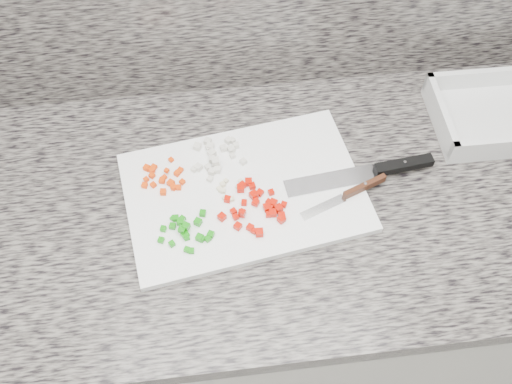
% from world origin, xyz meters
% --- Properties ---
extents(cabinet, '(3.92, 0.62, 0.86)m').
position_xyz_m(cabinet, '(0.00, 1.44, 0.43)').
color(cabinet, silver).
rests_on(cabinet, ground).
extents(countertop, '(3.96, 0.64, 0.04)m').
position_xyz_m(countertop, '(0.00, 1.44, 0.88)').
color(countertop, '#656059').
rests_on(countertop, cabinet).
extents(cutting_board, '(0.48, 0.36, 0.01)m').
position_xyz_m(cutting_board, '(-0.01, 1.45, 0.91)').
color(cutting_board, white).
rests_on(cutting_board, countertop).
extents(carrot_pile, '(0.08, 0.09, 0.02)m').
position_xyz_m(carrot_pile, '(-0.17, 1.49, 0.92)').
color(carrot_pile, '#E53B04').
rests_on(carrot_pile, cutting_board).
extents(onion_pile, '(0.11, 0.11, 0.02)m').
position_xyz_m(onion_pile, '(-0.06, 1.53, 0.92)').
color(onion_pile, beige).
rests_on(onion_pile, cutting_board).
extents(green_pepper_pile, '(0.10, 0.09, 0.02)m').
position_xyz_m(green_pepper_pile, '(-0.12, 1.37, 0.92)').
color(green_pepper_pile, '#11820B').
rests_on(green_pepper_pile, cutting_board).
extents(red_pepper_pile, '(0.13, 0.13, 0.02)m').
position_xyz_m(red_pepper_pile, '(0.00, 1.41, 0.92)').
color(red_pepper_pile, '#C31002').
rests_on(red_pepper_pile, cutting_board).
extents(garlic_pile, '(0.06, 0.05, 0.01)m').
position_xyz_m(garlic_pile, '(-0.04, 1.45, 0.92)').
color(garlic_pile, beige).
rests_on(garlic_pile, cutting_board).
extents(chef_knife, '(0.30, 0.06, 0.02)m').
position_xyz_m(chef_knife, '(0.25, 1.46, 0.92)').
color(chef_knife, silver).
rests_on(chef_knife, cutting_board).
extents(paring_knife, '(0.17, 0.08, 0.02)m').
position_xyz_m(paring_knife, '(0.19, 1.42, 0.92)').
color(paring_knife, silver).
rests_on(paring_knife, cutting_board).
extents(tray, '(0.28, 0.20, 0.06)m').
position_xyz_m(tray, '(0.53, 1.57, 0.92)').
color(tray, silver).
rests_on(tray, countertop).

